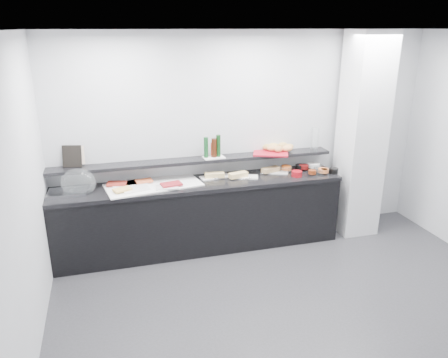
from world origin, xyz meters
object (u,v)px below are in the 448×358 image
object	(u,v)px
condiment_tray	(214,157)
carafe	(315,139)
sandwich_plate_mid	(244,177)
bread_tray	(271,153)
framed_print	(72,156)
cloche_base	(68,193)

from	to	relation	value
condiment_tray	carafe	world-z (taller)	carafe
carafe	sandwich_plate_mid	bearing A→B (deg)	-171.13
condiment_tray	bread_tray	distance (m)	0.77
bread_tray	carafe	size ratio (longest dim) A/B	1.49
bread_tray	carafe	world-z (taller)	carafe
framed_print	condiment_tray	xyz separation A→B (m)	(1.71, -0.08, -0.12)
framed_print	carafe	world-z (taller)	carafe
cloche_base	bread_tray	size ratio (longest dim) A/B	0.99
sandwich_plate_mid	bread_tray	world-z (taller)	bread_tray
framed_print	bread_tray	bearing A→B (deg)	10.86
condiment_tray	carafe	distance (m)	1.42
condiment_tray	carafe	bearing A→B (deg)	-3.78
condiment_tray	framed_print	bearing A→B (deg)	172.38
framed_print	carafe	xyz separation A→B (m)	(3.12, -0.06, 0.02)
framed_print	condiment_tray	distance (m)	1.71
bread_tray	sandwich_plate_mid	bearing A→B (deg)	-140.91
carafe	bread_tray	bearing A→B (deg)	-176.43
sandwich_plate_mid	framed_print	distance (m)	2.11
sandwich_plate_mid	carafe	bearing A→B (deg)	27.14
cloche_base	condiment_tray	bearing A→B (deg)	8.64
sandwich_plate_mid	condiment_tray	distance (m)	0.46
sandwich_plate_mid	carafe	distance (m)	1.14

